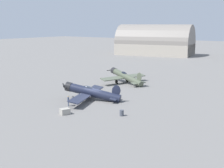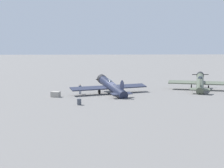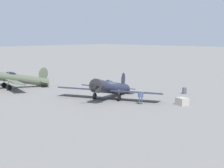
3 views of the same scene
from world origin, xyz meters
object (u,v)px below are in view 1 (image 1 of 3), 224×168
object	(u,v)px
airplane_foreground	(91,92)
ground_crew_mechanic	(68,100)
airplane_mid_apron	(125,77)
equipment_crate	(65,111)
fuel_drum	(122,113)

from	to	relation	value
airplane_foreground	ground_crew_mechanic	size ratio (longest dim) A/B	8.06
airplane_mid_apron	equipment_crate	bearing A→B (deg)	121.17
airplane_foreground	ground_crew_mechanic	world-z (taller)	airplane_foreground
ground_crew_mechanic	fuel_drum	bearing A→B (deg)	-45.48
airplane_foreground	fuel_drum	distance (m)	10.87
airplane_mid_apron	ground_crew_mechanic	xyz separation A→B (m)	(-21.73, -3.31, -0.55)
airplane_foreground	ground_crew_mechanic	distance (m)	5.25
airplane_mid_apron	equipment_crate	xyz separation A→B (m)	(-25.52, -6.19, -1.12)
airplane_mid_apron	fuel_drum	distance (m)	25.22
ground_crew_mechanic	equipment_crate	bearing A→B (deg)	-100.38
airplane_mid_apron	ground_crew_mechanic	distance (m)	21.98
equipment_crate	ground_crew_mechanic	bearing A→B (deg)	37.17
airplane_foreground	ground_crew_mechanic	xyz separation A→B (m)	(-5.22, 0.38, -0.38)
airplane_foreground	airplane_mid_apron	bearing A→B (deg)	-97.97
fuel_drum	ground_crew_mechanic	bearing A→B (deg)	92.07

